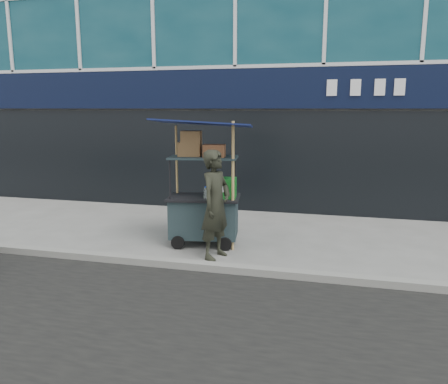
# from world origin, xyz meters

# --- Properties ---
(ground) EXTENTS (80.00, 80.00, 0.00)m
(ground) POSITION_xyz_m (0.00, 0.00, 0.00)
(ground) COLOR slate
(ground) RESTS_ON ground
(curb) EXTENTS (80.00, 0.18, 0.12)m
(curb) POSITION_xyz_m (0.00, -0.20, 0.06)
(curb) COLOR gray
(curb) RESTS_ON ground
(vendor_cart) EXTENTS (1.86, 1.43, 2.30)m
(vendor_cart) POSITION_xyz_m (0.07, 1.09, 0.81)
(vendor_cart) COLOR #182629
(vendor_cart) RESTS_ON ground
(vendor_man) EXTENTS (0.62, 0.76, 1.80)m
(vendor_man) POSITION_xyz_m (0.46, 0.42, 0.90)
(vendor_man) COLOR black
(vendor_man) RESTS_ON ground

